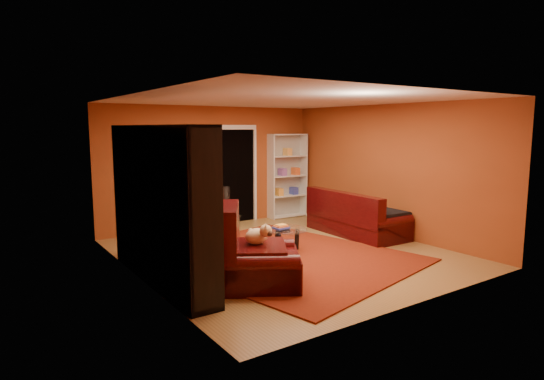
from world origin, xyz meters
TOP-DOWN VIEW (x-y plane):
  - floor at (0.00, 0.00)m, footprint 5.00×5.50m
  - ceiling at (0.00, 0.00)m, footprint 5.00×5.50m
  - wall_back at (0.00, 2.77)m, footprint 5.00×0.05m
  - wall_left at (-2.52, 0.00)m, footprint 0.05×5.50m
  - wall_right at (2.52, 0.00)m, footprint 0.05×5.50m
  - doorway at (0.60, 2.73)m, footprint 1.06×0.60m
  - rug at (-0.20, -0.25)m, footprint 4.11×4.53m
  - media_unit at (-2.27, -0.20)m, footprint 0.47×2.85m
  - christmas_tree at (-0.87, 1.70)m, footprint 1.11×1.11m
  - gift_box_green at (-0.62, 1.95)m, footprint 0.30×0.30m
  - gift_box_red at (-1.27, 2.59)m, footprint 0.28×0.28m
  - white_bookshelf at (1.92, 2.57)m, footprint 0.96×0.39m
  - armchair at (-1.21, -1.10)m, footprint 1.58×1.58m
  - dog at (-1.23, -1.03)m, footprint 0.47×0.50m
  - sofa at (2.02, 0.32)m, footprint 1.03×2.14m
  - coffee_table at (0.05, 0.09)m, footprint 0.84×0.84m
  - acrylic_chair at (-0.34, 1.50)m, footprint 0.50×0.54m

SIDE VIEW (x-z plane):
  - floor at x=0.00m, z-range -0.05..0.00m
  - rug at x=-0.20m, z-range 0.00..0.02m
  - gift_box_red at x=-1.27m, z-range 0.00..0.21m
  - gift_box_green at x=-0.62m, z-range 0.00..0.23m
  - coffee_table at x=0.05m, z-range -0.04..0.45m
  - acrylic_chair at x=-0.34m, z-range 0.00..0.89m
  - armchair at x=-1.21m, z-range 0.00..0.90m
  - sofa at x=2.02m, z-range 0.00..0.91m
  - dog at x=-1.23m, z-range 0.52..0.82m
  - christmas_tree at x=-0.87m, z-range -0.03..1.70m
  - white_bookshelf at x=1.92m, z-range -0.03..2.02m
  - doorway at x=0.60m, z-range -0.03..2.13m
  - media_unit at x=-2.27m, z-range 0.00..2.18m
  - wall_back at x=0.00m, z-range 0.00..2.60m
  - wall_left at x=-2.52m, z-range 0.00..2.60m
  - wall_right at x=2.52m, z-range 0.00..2.60m
  - ceiling at x=0.00m, z-range 2.60..2.65m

